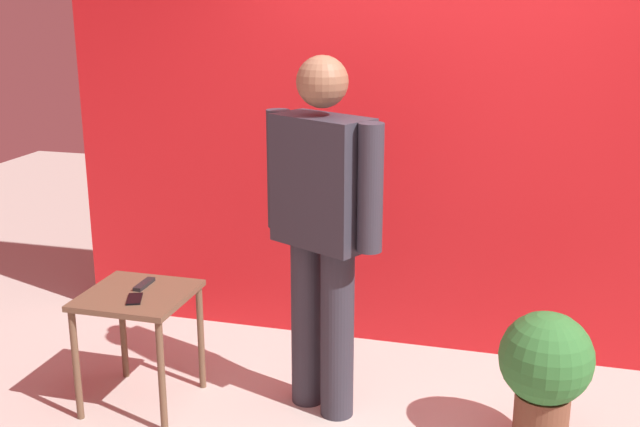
{
  "coord_description": "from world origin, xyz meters",
  "views": [
    {
      "loc": [
        0.47,
        -3.12,
        2.12
      ],
      "look_at": [
        -0.54,
        0.55,
        1.03
      ],
      "focal_mm": 44.21,
      "sensor_mm": 36.0,
      "label": 1
    }
  ],
  "objects_px": {
    "cell_phone": "(135,299)",
    "potted_plant": "(545,370)",
    "tv_remote": "(144,284)",
    "standing_person": "(322,221)",
    "side_table": "(138,310)"
  },
  "relations": [
    {
      "from": "side_table",
      "to": "tv_remote",
      "type": "relative_size",
      "value": 3.67
    },
    {
      "from": "standing_person",
      "to": "side_table",
      "type": "height_order",
      "value": "standing_person"
    },
    {
      "from": "cell_phone",
      "to": "tv_remote",
      "type": "xyz_separation_m",
      "value": [
        -0.04,
        0.19,
        0.01
      ]
    },
    {
      "from": "cell_phone",
      "to": "potted_plant",
      "type": "height_order",
      "value": "potted_plant"
    },
    {
      "from": "standing_person",
      "to": "potted_plant",
      "type": "distance_m",
      "value": 1.27
    },
    {
      "from": "standing_person",
      "to": "side_table",
      "type": "xyz_separation_m",
      "value": [
        -0.93,
        -0.21,
        -0.5
      ]
    },
    {
      "from": "cell_phone",
      "to": "standing_person",
      "type": "bearing_deg",
      "value": -3.73
    },
    {
      "from": "standing_person",
      "to": "tv_remote",
      "type": "relative_size",
      "value": 10.74
    },
    {
      "from": "side_table",
      "to": "cell_phone",
      "type": "relative_size",
      "value": 4.34
    },
    {
      "from": "side_table",
      "to": "cell_phone",
      "type": "distance_m",
      "value": 0.14
    },
    {
      "from": "standing_person",
      "to": "potted_plant",
      "type": "xyz_separation_m",
      "value": [
        1.1,
        -0.09,
        -0.62
      ]
    },
    {
      "from": "potted_plant",
      "to": "tv_remote",
      "type": "bearing_deg",
      "value": -179.26
    },
    {
      "from": "cell_phone",
      "to": "potted_plant",
      "type": "bearing_deg",
      "value": -16.19
    },
    {
      "from": "standing_person",
      "to": "tv_remote",
      "type": "height_order",
      "value": "standing_person"
    },
    {
      "from": "standing_person",
      "to": "potted_plant",
      "type": "bearing_deg",
      "value": -4.48
    }
  ]
}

